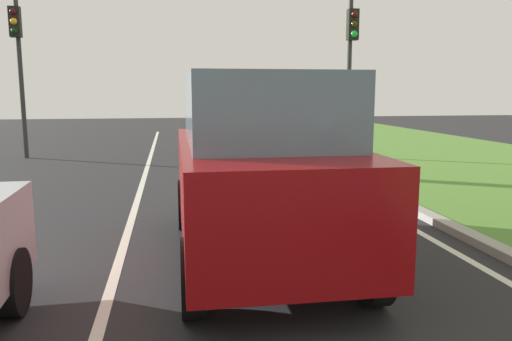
% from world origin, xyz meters
% --- Properties ---
extents(ground_plane, '(60.00, 60.00, 0.00)m').
position_xyz_m(ground_plane, '(0.00, 14.00, 0.00)').
color(ground_plane, '#262628').
extents(lane_line_center, '(0.12, 32.00, 0.01)m').
position_xyz_m(lane_line_center, '(-0.70, 14.00, 0.00)').
color(lane_line_center, silver).
rests_on(lane_line_center, ground).
extents(lane_line_right_edge, '(0.12, 32.00, 0.01)m').
position_xyz_m(lane_line_right_edge, '(3.60, 14.00, 0.00)').
color(lane_line_right_edge, silver).
rests_on(lane_line_right_edge, ground).
extents(curb_right, '(0.24, 48.00, 0.12)m').
position_xyz_m(curb_right, '(4.10, 14.00, 0.06)').
color(curb_right, '#9E9B93').
rests_on(curb_right, ground).
extents(car_suv_ahead, '(2.00, 4.52, 2.28)m').
position_xyz_m(car_suv_ahead, '(1.03, 9.27, 1.17)').
color(car_suv_ahead, maroon).
rests_on(car_suv_ahead, ground).
extents(traffic_light_near_right, '(0.32, 0.50, 4.90)m').
position_xyz_m(traffic_light_near_right, '(5.40, 18.09, 3.24)').
color(traffic_light_near_right, '#2D2D2D').
rests_on(traffic_light_near_right, ground).
extents(traffic_light_overhead_left, '(0.32, 0.50, 4.87)m').
position_xyz_m(traffic_light_overhead_left, '(-4.56, 19.93, 3.28)').
color(traffic_light_overhead_left, '#2D2D2D').
rests_on(traffic_light_overhead_left, ground).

